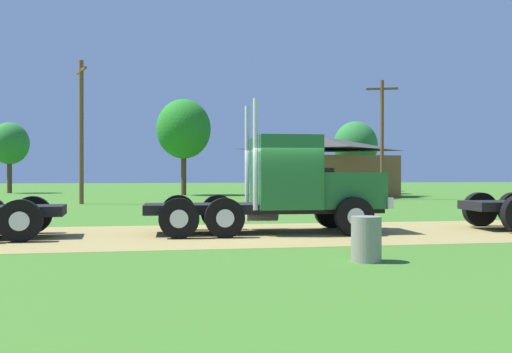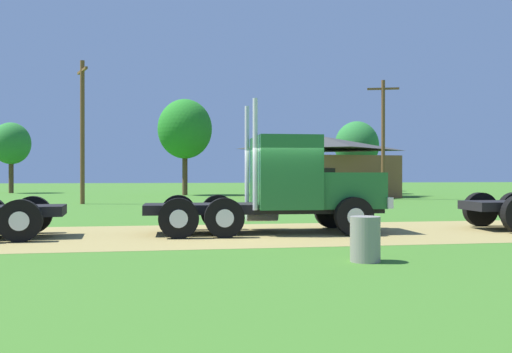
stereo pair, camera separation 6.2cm
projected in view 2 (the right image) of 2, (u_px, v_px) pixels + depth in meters
name	position (u px, v px, depth m)	size (l,w,h in m)	color
ground_plane	(276.00, 234.00, 16.47)	(200.00, 200.00, 0.00)	#3B6F23
dirt_track	(276.00, 233.00, 16.47)	(120.00, 6.37, 0.01)	#95844A
truck_foreground_white	(291.00, 187.00, 16.82)	(7.21, 2.82, 3.91)	black
steel_barrel	(365.00, 239.00, 11.16)	(0.60, 0.60, 0.91)	gray
shed_building	(324.00, 168.00, 43.76)	(10.56, 8.43, 4.73)	brown
utility_pole_near	(82.00, 128.00, 32.98)	(0.88, 2.12, 8.50)	brown
utility_pole_far	(383.00, 136.00, 39.08)	(2.14, 0.79, 8.37)	brown
tree_left	(11.00, 144.00, 52.37)	(3.57, 3.57, 6.65)	#513823
tree_mid	(185.00, 129.00, 47.12)	(4.58, 4.58, 8.13)	#513823
tree_right	(357.00, 146.00, 50.59)	(4.00, 4.00, 6.59)	#513823
tree_far_right	(356.00, 142.00, 59.10)	(3.64, 3.64, 7.20)	#513823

